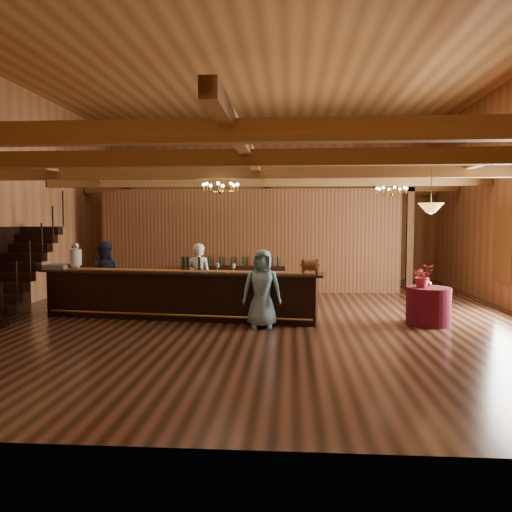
# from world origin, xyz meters

# --- Properties ---
(floor) EXTENTS (14.00, 14.00, 0.00)m
(floor) POSITION_xyz_m (0.00, 0.00, 0.00)
(floor) COLOR brown
(floor) RESTS_ON ground
(ceiling) EXTENTS (14.00, 14.00, 0.00)m
(ceiling) POSITION_xyz_m (0.00, 0.00, 5.50)
(ceiling) COLOR #A36A34
(ceiling) RESTS_ON wall_back
(wall_back) EXTENTS (12.00, 0.10, 5.50)m
(wall_back) POSITION_xyz_m (0.00, 7.00, 2.75)
(wall_back) COLOR #AE7445
(wall_back) RESTS_ON floor
(wall_front) EXTENTS (12.00, 0.10, 5.50)m
(wall_front) POSITION_xyz_m (0.00, -7.00, 2.75)
(wall_front) COLOR #AE7445
(wall_front) RESTS_ON floor
(wall_left) EXTENTS (0.10, 14.00, 5.50)m
(wall_left) POSITION_xyz_m (-6.00, 0.00, 2.75)
(wall_left) COLOR #AE7445
(wall_left) RESTS_ON floor
(beam_grid) EXTENTS (11.90, 13.90, 0.39)m
(beam_grid) POSITION_xyz_m (0.00, 0.51, 3.24)
(beam_grid) COLOR olive
(beam_grid) RESTS_ON wall_left
(support_posts) EXTENTS (9.20, 10.20, 3.20)m
(support_posts) POSITION_xyz_m (0.00, -0.50, 1.60)
(support_posts) COLOR olive
(support_posts) RESTS_ON floor
(partition_wall) EXTENTS (9.00, 0.18, 3.10)m
(partition_wall) POSITION_xyz_m (-0.50, 3.50, 1.55)
(partition_wall) COLOR brown
(partition_wall) RESTS_ON floor
(window_right_back) EXTENTS (0.12, 1.05, 1.75)m
(window_right_back) POSITION_xyz_m (5.95, 1.00, 1.55)
(window_right_back) COLOR white
(window_right_back) RESTS_ON wall_right
(staircase) EXTENTS (1.00, 2.80, 2.00)m
(staircase) POSITION_xyz_m (-5.45, -0.74, 1.00)
(staircase) COLOR black
(staircase) RESTS_ON floor
(backroom_boxes) EXTENTS (4.10, 0.60, 1.10)m
(backroom_boxes) POSITION_xyz_m (-0.29, 5.50, 0.53)
(backroom_boxes) COLOR black
(backroom_boxes) RESTS_ON floor
(tasting_bar) EXTENTS (6.35, 1.54, 1.06)m
(tasting_bar) POSITION_xyz_m (-1.68, -0.81, 0.53)
(tasting_bar) COLOR black
(tasting_bar) RESTS_ON floor
(beverage_dispenser) EXTENTS (0.26, 0.26, 0.60)m
(beverage_dispenser) POSITION_xyz_m (-4.14, -0.45, 1.34)
(beverage_dispenser) COLOR silver
(beverage_dispenser) RESTS_ON tasting_bar
(glass_rack_tray) EXTENTS (0.50, 0.50, 0.10)m
(glass_rack_tray) POSITION_xyz_m (-4.55, -0.51, 1.10)
(glass_rack_tray) COLOR gray
(glass_rack_tray) RESTS_ON tasting_bar
(raffle_drum) EXTENTS (0.34, 0.24, 0.30)m
(raffle_drum) POSITION_xyz_m (1.15, -1.20, 1.23)
(raffle_drum) COLOR brown
(raffle_drum) RESTS_ON tasting_bar
(bar_bottle_0) EXTENTS (0.07, 0.07, 0.30)m
(bar_bottle_0) POSITION_xyz_m (-1.60, -0.69, 1.20)
(bar_bottle_0) COLOR black
(bar_bottle_0) RESTS_ON tasting_bar
(bar_bottle_1) EXTENTS (0.07, 0.07, 0.30)m
(bar_bottle_1) POSITION_xyz_m (-1.49, -0.70, 1.20)
(bar_bottle_1) COLOR black
(bar_bottle_1) RESTS_ON tasting_bar
(bar_bottle_2) EXTENTS (0.07, 0.07, 0.30)m
(bar_bottle_2) POSITION_xyz_m (-1.23, -0.74, 1.20)
(bar_bottle_2) COLOR black
(bar_bottle_2) RESTS_ON tasting_bar
(backbar_shelf) EXTENTS (2.83, 0.53, 0.79)m
(backbar_shelf) POSITION_xyz_m (-0.81, 3.25, 0.40)
(backbar_shelf) COLOR black
(backbar_shelf) RESTS_ON floor
(round_table) EXTENTS (0.90, 0.90, 0.78)m
(round_table) POSITION_xyz_m (3.59, -1.11, 0.39)
(round_table) COLOR #410E17
(round_table) RESTS_ON floor
(chandelier_left) EXTENTS (0.80, 0.80, 0.46)m
(chandelier_left) POSITION_xyz_m (-0.82, -0.34, 2.90)
(chandelier_left) COLOR #AF8536
(chandelier_left) RESTS_ON beam_grid
(chandelier_right) EXTENTS (0.80, 0.80, 0.41)m
(chandelier_right) POSITION_xyz_m (3.41, 1.95, 2.94)
(chandelier_right) COLOR #AF8536
(chandelier_right) RESTS_ON beam_grid
(pendant_lamp) EXTENTS (0.52, 0.52, 0.90)m
(pendant_lamp) POSITION_xyz_m (3.59, -1.11, 2.40)
(pendant_lamp) COLOR #AF8536
(pendant_lamp) RESTS_ON beam_grid
(bartender) EXTENTS (0.65, 0.47, 1.63)m
(bartender) POSITION_xyz_m (-1.36, -0.18, 0.82)
(bartender) COLOR white
(bartender) RESTS_ON floor
(staff_second) EXTENTS (0.86, 0.70, 1.66)m
(staff_second) POSITION_xyz_m (-3.66, -0.02, 0.83)
(staff_second) COLOR #1A1E2E
(staff_second) RESTS_ON floor
(guest) EXTENTS (0.80, 0.55, 1.58)m
(guest) POSITION_xyz_m (0.19, -1.63, 0.79)
(guest) COLOR #72AECB
(guest) RESTS_ON floor
(floor_plant) EXTENTS (0.63, 0.51, 1.12)m
(floor_plant) POSITION_xyz_m (2.28, 3.71, 0.56)
(floor_plant) COLOR #295925
(floor_plant) RESTS_ON floor
(table_flowers) EXTENTS (0.44, 0.38, 0.49)m
(table_flowers) POSITION_xyz_m (3.45, -1.16, 1.02)
(table_flowers) COLOR #B92D3F
(table_flowers) RESTS_ON round_table
(table_vase) EXTENTS (0.15, 0.15, 0.27)m
(table_vase) POSITION_xyz_m (3.60, -0.98, 0.91)
(table_vase) COLOR #AF8536
(table_vase) RESTS_ON round_table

